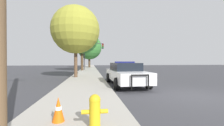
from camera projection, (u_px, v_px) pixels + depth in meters
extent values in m
plane|color=#3D3D42|center=(196.00, 96.00, 6.72)|extent=(110.00, 110.00, 0.00)
cube|color=#ADA89E|center=(81.00, 99.00, 6.01)|extent=(3.00, 110.00, 0.13)
cube|color=white|center=(126.00, 75.00, 9.83)|extent=(1.99, 5.19, 0.63)
cube|color=black|center=(125.00, 67.00, 10.07)|extent=(1.67, 2.72, 0.50)
cylinder|color=black|center=(149.00, 83.00, 8.41)|extent=(0.26, 0.69, 0.68)
cylinder|color=black|center=(117.00, 84.00, 8.10)|extent=(0.26, 0.69, 0.68)
cylinder|color=black|center=(132.00, 77.00, 11.55)|extent=(0.26, 0.69, 0.68)
cylinder|color=black|center=(109.00, 78.00, 11.25)|extent=(0.26, 0.69, 0.68)
cylinder|color=black|center=(148.00, 82.00, 7.24)|extent=(0.07, 0.07, 0.75)
cylinder|color=black|center=(132.00, 82.00, 7.10)|extent=(0.07, 0.07, 0.75)
cylinder|color=black|center=(140.00, 75.00, 7.17)|extent=(0.89, 0.09, 0.07)
cube|color=navy|center=(125.00, 62.00, 10.07)|extent=(1.35, 0.23, 0.09)
cube|color=navy|center=(139.00, 75.00, 9.98)|extent=(0.10, 3.70, 0.18)
cylinder|color=gold|center=(95.00, 114.00, 3.27)|extent=(0.24, 0.24, 0.56)
sphere|color=gold|center=(95.00, 100.00, 3.27)|extent=(0.25, 0.25, 0.25)
cylinder|color=gold|center=(85.00, 112.00, 3.24)|extent=(0.17, 0.10, 0.10)
cylinder|color=gold|center=(104.00, 111.00, 3.30)|extent=(0.17, 0.10, 0.10)
cylinder|color=#424247|center=(84.00, 56.00, 25.62)|extent=(0.16, 0.16, 4.70)
cylinder|color=#424247|center=(94.00, 43.00, 25.82)|extent=(3.17, 0.11, 0.11)
cube|color=black|center=(103.00, 46.00, 26.05)|extent=(0.30, 0.24, 0.90)
sphere|color=red|center=(103.00, 44.00, 25.91)|extent=(0.20, 0.20, 0.20)
sphere|color=orange|center=(103.00, 46.00, 25.92)|extent=(0.20, 0.20, 0.20)
sphere|color=green|center=(103.00, 48.00, 25.92)|extent=(0.20, 0.20, 0.20)
cube|color=navy|center=(119.00, 65.00, 35.26)|extent=(2.02, 4.39, 0.59)
cube|color=black|center=(119.00, 63.00, 35.47)|extent=(1.64, 2.32, 0.47)
cylinder|color=black|center=(123.00, 67.00, 34.00)|extent=(0.28, 0.68, 0.66)
cylinder|color=black|center=(116.00, 67.00, 33.88)|extent=(0.28, 0.68, 0.66)
cylinder|color=black|center=(121.00, 66.00, 36.65)|extent=(0.28, 0.68, 0.66)
cylinder|color=black|center=(115.00, 66.00, 36.53)|extent=(0.28, 0.68, 0.66)
cylinder|color=#4C3823|center=(89.00, 61.00, 35.63)|extent=(0.47, 0.47, 3.21)
sphere|color=#387A33|center=(89.00, 47.00, 35.60)|extent=(5.85, 5.85, 5.85)
cylinder|color=#4C3823|center=(82.00, 58.00, 24.08)|extent=(0.42, 0.42, 3.86)
sphere|color=#387A33|center=(82.00, 37.00, 24.04)|extent=(5.22, 5.22, 5.22)
cylinder|color=brown|center=(76.00, 60.00, 13.72)|extent=(0.30, 0.30, 3.13)
sphere|color=#999933|center=(76.00, 30.00, 13.69)|extent=(4.38, 4.38, 4.38)
cone|color=orange|center=(58.00, 109.00, 3.56)|extent=(0.29, 0.29, 0.58)
cylinder|color=white|center=(58.00, 108.00, 3.56)|extent=(0.16, 0.16, 0.08)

